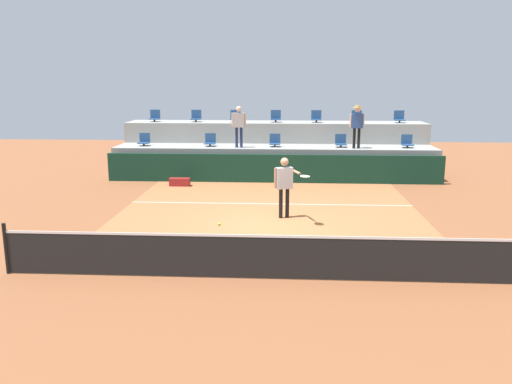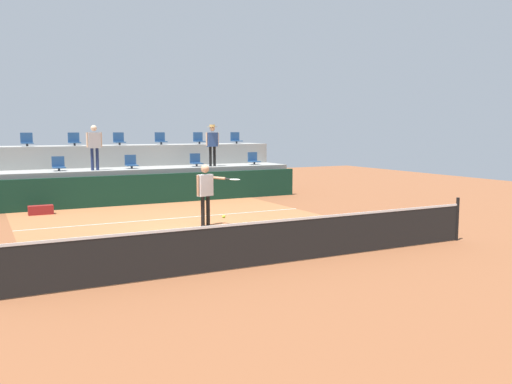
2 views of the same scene
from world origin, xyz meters
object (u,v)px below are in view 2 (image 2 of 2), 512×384
Objects in this scene: stadium_chair_upper_center at (119,140)px; equipment_bag at (41,210)px; stadium_chair_upper_right at (199,139)px; stadium_chair_lower_right at (196,161)px; stadium_chair_lower_far_right at (253,159)px; stadium_chair_upper_mid_left at (74,140)px; stadium_chair_upper_far_right at (236,139)px; stadium_chair_lower_center at (131,163)px; tennis_player at (206,188)px; stadium_chair_upper_left at (27,141)px; spectator_with_hat at (212,141)px; stadium_chair_lower_left at (59,165)px; stadium_chair_upper_mid_right at (161,139)px; tennis_ball at (224,217)px; spectator_in_white at (94,143)px.

stadium_chair_upper_center is 5.69m from equipment_bag.
stadium_chair_upper_center is 1.00× the size of stadium_chair_upper_right.
stadium_chair_lower_right and stadium_chair_lower_far_right have the same top height.
stadium_chair_upper_mid_left is 1.00× the size of stadium_chair_upper_far_right.
stadium_chair_lower_center is 5.68m from stadium_chair_upper_far_right.
stadium_chair_upper_right is 0.30× the size of tennis_player.
stadium_chair_upper_left is 9.30m from tennis_player.
stadium_chair_upper_center is 3.51m from stadium_chair_upper_right.
stadium_chair_lower_right is 6.50m from stadium_chair_upper_left.
stadium_chair_upper_right is (5.30, 0.00, 0.00)m from stadium_chair_upper_mid_left.
spectator_with_hat is (2.79, 6.14, 1.20)m from tennis_player.
stadium_chair_lower_left is at bearing 176.27° from spectator_with_hat.
tennis_player is at bearing -86.91° from stadium_chair_upper_center.
tennis_ball is at bearing -101.99° from stadium_chair_upper_mid_right.
stadium_chair_upper_far_right is 7.65× the size of tennis_ball.
stadium_chair_lower_left is 3.30m from stadium_chair_upper_center.
spectator_in_white is at bearing -162.08° from stadium_chair_upper_far_right.
stadium_chair_upper_left is 1.00× the size of stadium_chair_upper_mid_left.
stadium_chair_lower_right is at bearing -63.40° from stadium_chair_upper_mid_right.
stadium_chair_lower_left and stadium_chair_lower_right have the same top height.
stadium_chair_lower_center is at bearing 93.85° from tennis_player.
stadium_chair_upper_mid_right is at bearing 0.00° from stadium_chair_upper_left.
stadium_chair_lower_far_right reaches higher than tennis_player.
stadium_chair_lower_right is 0.68× the size of equipment_bag.
stadium_chair_lower_right is 2.16m from stadium_chair_upper_right.
stadium_chair_upper_mid_left is at bearing 165.76° from stadium_chair_lower_far_right.
stadium_chair_upper_mid_right is (3.55, 0.00, 0.00)m from stadium_chair_upper_mid_left.
stadium_chair_lower_left is 10.88m from tennis_ball.
stadium_chair_upper_left is at bearing 163.78° from stadium_chair_lower_right.
spectator_in_white is at bearing -174.64° from stadium_chair_lower_right.
stadium_chair_upper_center is 0.31× the size of spectator_with_hat.
stadium_chair_lower_far_right is 1.00× the size of stadium_chair_upper_mid_right.
stadium_chair_lower_left is 1.00× the size of stadium_chair_upper_mid_right.
stadium_chair_lower_far_right is at bearing 53.28° from tennis_player.
stadium_chair_upper_left and stadium_chair_upper_center have the same top height.
stadium_chair_upper_far_right is 9.72m from tennis_player.
stadium_chair_upper_mid_left is at bearing 180.00° from stadium_chair_upper_far_right.
stadium_chair_upper_right is (1.75, 0.00, 0.00)m from stadium_chair_upper_mid_right.
stadium_chair_upper_right is at bearing 70.62° from tennis_ball.
stadium_chair_upper_mid_left is 12.63m from tennis_ball.
stadium_chair_upper_mid_right is 1.00× the size of stadium_chair_upper_right.
tennis_ball is (-6.20, -10.73, -0.48)m from stadium_chair_lower_far_right.
stadium_chair_lower_left is 0.30× the size of tennis_player.
stadium_chair_upper_mid_right is 1.00× the size of stadium_chair_upper_far_right.
stadium_chair_lower_right reaches higher than equipment_bag.
spectator_with_hat reaches higher than spectator_in_white.
spectator_in_white is at bearing -46.17° from stadium_chair_upper_left.
tennis_ball is (2.63, -12.53, -1.33)m from stadium_chair_upper_left.
stadium_chair_lower_left is 1.00× the size of stadium_chair_upper_right.
stadium_chair_upper_left is 1.00× the size of stadium_chair_upper_center.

